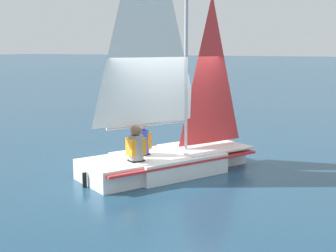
{
  "coord_description": "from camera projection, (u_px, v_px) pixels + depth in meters",
  "views": [
    {
      "loc": [
        8.74,
        4.76,
        2.71
      ],
      "look_at": [
        0.0,
        0.0,
        1.02
      ],
      "focal_mm": 50.0,
      "sensor_mm": 36.0,
      "label": 1
    }
  ],
  "objects": [
    {
      "name": "ground_plane",
      "position": [
        168.0,
        172.0,
        10.26
      ],
      "size": [
        260.0,
        260.0,
        0.0
      ],
      "primitive_type": "plane",
      "color": "navy"
    },
    {
      "name": "sailboat_main",
      "position": [
        167.0,
        135.0,
        10.11
      ],
      "size": [
        4.06,
        3.09,
        5.98
      ],
      "rotation": [
        0.0,
        0.0,
        2.68
      ],
      "color": "white",
      "rests_on": "ground_plane"
    },
    {
      "name": "sailor_helm",
      "position": [
        142.0,
        145.0,
        10.01
      ],
      "size": [
        0.42,
        0.4,
        1.16
      ],
      "rotation": [
        0.0,
        0.0,
        2.68
      ],
      "color": "black",
      "rests_on": "ground_plane"
    },
    {
      "name": "sailor_crew",
      "position": [
        136.0,
        152.0,
        9.44
      ],
      "size": [
        0.42,
        0.4,
        1.16
      ],
      "rotation": [
        0.0,
        0.0,
        2.68
      ],
      "color": "black",
      "rests_on": "ground_plane"
    }
  ]
}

